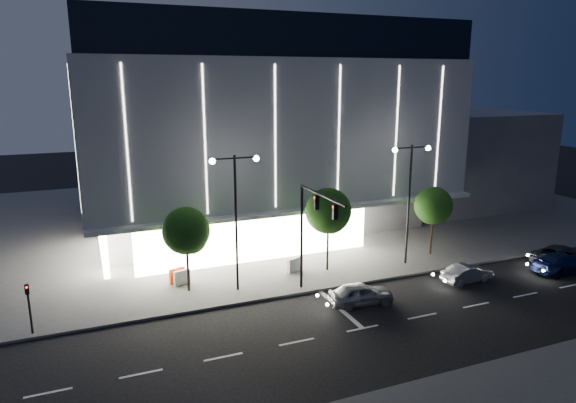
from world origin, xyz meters
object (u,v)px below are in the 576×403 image
Objects in this scene: ped_signal_far at (29,304)px; car_third at (563,263)px; street_lamp_east at (410,187)px; traffic_mast at (311,222)px; car_lead at (361,294)px; car_second at (467,273)px; car_fourth at (561,254)px; street_lamp_west at (236,203)px; barrier_a at (177,275)px; tree_right at (433,208)px; tree_mid at (328,213)px; tree_left at (187,233)px; barrier_d at (294,265)px; barrier_b at (182,277)px.

car_third is at bearing -6.52° from ped_signal_far.
ped_signal_far is (-25.00, -1.50, -4.07)m from street_lamp_east.
car_lead is (2.47, -2.05, -4.34)m from traffic_mast.
car_second is 0.77× the size of car_fourth.
car_second is at bearing -8.51° from traffic_mast.
barrier_a is at bearing 141.90° from street_lamp_west.
car_third is at bearing -44.59° from tree_right.
street_lamp_east is at bearing 19.52° from car_second.
street_lamp_east is at bearing -9.69° from tree_mid.
tree_left is 8.33m from barrier_d.
barrier_b is at bearing 173.41° from tree_mid.
street_lamp_west is at bearing 180.00° from street_lamp_east.
tree_right reaches higher than car_third.
tree_mid reaches higher than barrier_b.
car_second is 9.09m from car_fourth.
car_third is at bearing -44.48° from barrier_d.
barrier_b is at bearing -84.07° from barrier_a.
ped_signal_far is 0.62× the size of car_fourth.
street_lamp_west and street_lamp_east have the same top height.
street_lamp_west is 16.50m from car_second.
street_lamp_west is 3.00× the size of ped_signal_far.
barrier_b is (0.23, -0.48, 0.00)m from barrier_a.
street_lamp_west is 2.41× the size of car_second.
tree_left is 26.59m from car_third.
tree_mid reaches higher than tree_left.
street_lamp_west is at bearing -18.94° from tree_left.
street_lamp_west is at bearing 68.56° from car_second.
ped_signal_far is 0.54× the size of tree_right.
street_lamp_east is 1.63× the size of tree_right.
car_second is 3.40× the size of barrier_b.
street_lamp_east is (13.00, 0.00, 0.00)m from street_lamp_west.
tree_right is (16.03, 1.02, -2.07)m from street_lamp_west.
car_third is 4.35× the size of barrier_a.
tree_right is at bearing 5.14° from ped_signal_far.
car_second is 7.68m from car_third.
barrier_b is (-18.20, 6.51, 0.03)m from car_second.
barrier_d is (0.62, 4.20, -4.38)m from traffic_mast.
street_lamp_west is at bearing -176.36° from tree_right.
traffic_mast reaches higher than barrier_b.
ped_signal_far is 9.62m from barrier_a.
barrier_a is (-26.02, 8.14, -0.04)m from car_third.
car_lead reaches higher than car_fourth.
ped_signal_far is at bearing -172.45° from tree_mid.
traffic_mast is 4.82m from tree_mid.
car_second is at bearing -39.95° from barrier_a.
traffic_mast is 2.36× the size of ped_signal_far.
street_lamp_west is 6.86m from barrier_a.
car_lead is 3.68× the size of barrier_b.
car_second is at bearing -52.60° from barrier_d.
tree_mid is at bearing -35.33° from barrier_d.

